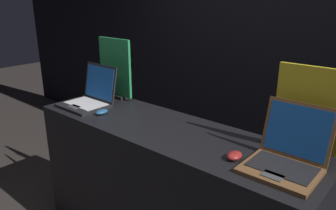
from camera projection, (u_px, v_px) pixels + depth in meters
wall_back at (271, 31)px, 2.82m from camera, size 8.00×0.05×2.80m
display_counter at (167, 194)px, 2.13m from camera, size 1.89×0.55×0.93m
laptop_front at (90, 96)px, 2.38m from camera, size 0.33×0.33×0.28m
mouse_front at (102, 112)px, 2.21m from camera, size 0.06×0.10×0.03m
promo_stand_front at (115, 70)px, 2.51m from camera, size 0.33×0.07×0.46m
laptop_back at (287, 155)px, 1.51m from camera, size 0.32×0.34×0.29m
mouse_back at (234, 156)px, 1.60m from camera, size 0.07×0.09×0.04m
promo_stand_back at (307, 113)px, 1.62m from camera, size 0.32×0.07×0.45m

